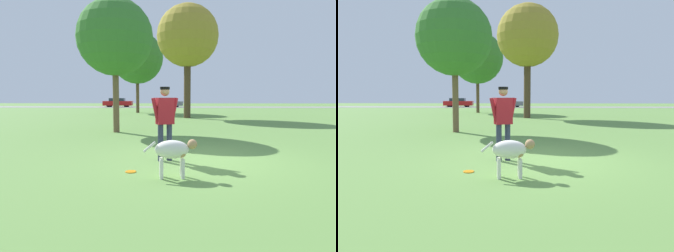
{
  "view_description": "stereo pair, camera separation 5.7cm",
  "coord_description": "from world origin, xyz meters",
  "views": [
    {
      "loc": [
        -0.53,
        -7.05,
        1.52
      ],
      "look_at": [
        -0.75,
        -0.82,
        0.9
      ],
      "focal_mm": 32.0,
      "sensor_mm": 36.0,
      "label": 1
    },
    {
      "loc": [
        -0.47,
        -7.05,
        1.52
      ],
      "look_at": [
        -0.75,
        -0.82,
        0.9
      ],
      "focal_mm": 32.0,
      "sensor_mm": 36.0,
      "label": 2
    }
  ],
  "objects": [
    {
      "name": "parked_car_red",
      "position": [
        -9.39,
        36.45,
        0.65
      ],
      "size": [
        4.23,
        1.81,
        1.29
      ],
      "rotation": [
        0.0,
        0.0,
        0.02
      ],
      "color": "red",
      "rests_on": "ground_plane"
    },
    {
      "name": "ground_plane",
      "position": [
        0.0,
        0.0,
        0.0
      ],
      "size": [
        120.0,
        120.0,
        0.0
      ],
      "primitive_type": "plane",
      "color": "#608C42"
    },
    {
      "name": "dog",
      "position": [
        -0.61,
        -1.56,
        0.51
      ],
      "size": [
        1.02,
        0.41,
        0.72
      ],
      "rotation": [
        0.0,
        0.0,
        0.1
      ],
      "color": "silver",
      "rests_on": "ground_plane"
    },
    {
      "name": "tree_near_left",
      "position": [
        -3.18,
        5.57,
        3.95
      ],
      "size": [
        3.18,
        3.18,
        5.56
      ],
      "color": "brown",
      "rests_on": "ground_plane"
    },
    {
      "name": "parked_car_grey",
      "position": [
        -2.12,
        36.13,
        0.65
      ],
      "size": [
        4.38,
        1.87,
        1.3
      ],
      "rotation": [
        0.0,
        0.0,
        0.03
      ],
      "color": "slate",
      "rests_on": "ground_plane"
    },
    {
      "name": "far_road_strip",
      "position": [
        0.0,
        36.16,
        0.01
      ],
      "size": [
        120.0,
        6.0,
        0.01
      ],
      "color": "gray",
      "rests_on": "ground_plane"
    },
    {
      "name": "tree_mid_center",
      "position": [
        0.08,
        14.23,
        5.68
      ],
      "size": [
        4.3,
        4.3,
        7.87
      ],
      "color": "#4C3826",
      "rests_on": "ground_plane"
    },
    {
      "name": "tree_far_left",
      "position": [
        -4.36,
        20.97,
        5.09
      ],
      "size": [
        4.81,
        4.81,
        7.5
      ],
      "color": "brown",
      "rests_on": "ground_plane"
    },
    {
      "name": "frisbee",
      "position": [
        -1.49,
        -1.18,
        0.01
      ],
      "size": [
        0.22,
        0.22,
        0.02
      ],
      "color": "orange",
      "rests_on": "ground_plane"
    },
    {
      "name": "person",
      "position": [
        -0.85,
        -0.07,
        1.03
      ],
      "size": [
        0.65,
        0.36,
        1.74
      ],
      "rotation": [
        0.0,
        0.0,
        0.41
      ],
      "color": "#2D334C",
      "rests_on": "ground_plane"
    }
  ]
}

